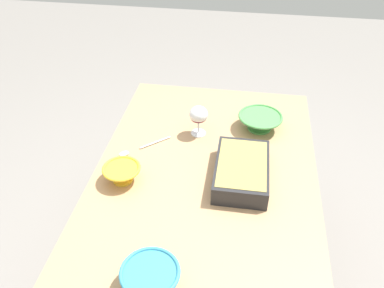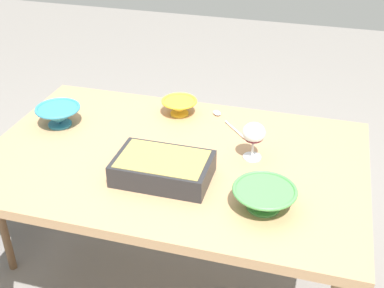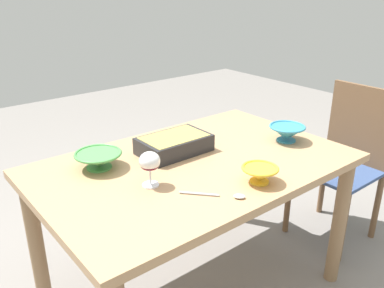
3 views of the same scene
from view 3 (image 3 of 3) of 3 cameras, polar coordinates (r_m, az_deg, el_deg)
name	(u,v)px [view 3 (image 3 of 3)]	position (r m, az deg, el deg)	size (l,w,h in m)	color
dining_table	(195,182)	(1.85, 0.43, -5.38)	(1.39, 0.90, 0.73)	tan
chair	(346,158)	(2.58, 20.92, -1.83)	(0.40, 0.42, 0.92)	#334772
wine_glass	(150,163)	(1.57, -5.99, -2.69)	(0.08, 0.08, 0.14)	white
casserole_dish	(174,143)	(1.89, -2.54, 0.09)	(0.33, 0.21, 0.08)	#262628
mixing_bowl	(98,159)	(1.78, -13.07, -2.09)	(0.20, 0.20, 0.07)	#4C994C
small_bowl	(260,173)	(1.63, 9.55, -4.11)	(0.15, 0.15, 0.07)	yellow
serving_bowl	(287,132)	(2.08, 13.24, 1.62)	(0.18, 0.18, 0.08)	teal
serving_spoon	(225,195)	(1.52, 4.74, -7.25)	(0.18, 0.20, 0.01)	silver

